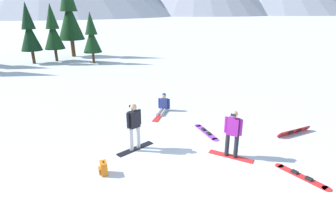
# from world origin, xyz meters

# --- Properties ---
(ground_plane) EXTENTS (800.00, 800.00, 0.00)m
(ground_plane) POSITION_xyz_m (0.00, 0.00, 0.00)
(ground_plane) COLOR silver
(snowboarder_foreground) EXTENTS (1.34, 1.31, 1.77)m
(snowboarder_foreground) POSITION_xyz_m (1.69, 0.98, 0.94)
(snowboarder_foreground) COLOR red
(snowboarder_foreground) RESTS_ON ground_plane
(snowboarder_midground) EXTENTS (1.51, 0.97, 1.81)m
(snowboarder_midground) POSITION_xyz_m (-1.52, 2.47, 0.96)
(snowboarder_midground) COLOR black
(snowboarder_midground) RESTS_ON ground_plane
(snowboarder_background) EXTENTS (1.23, 1.68, 0.94)m
(snowboarder_background) POSITION_xyz_m (0.50, 6.02, 0.32)
(snowboarder_background) COLOR #B7B7BC
(snowboarder_background) RESTS_ON ground_plane
(loose_snowboard_near_left) EXTENTS (1.89, 0.48, 0.26)m
(loose_snowboard_near_left) POSITION_xyz_m (5.14, 1.93, 0.13)
(loose_snowboard_near_left) COLOR red
(loose_snowboard_near_left) RESTS_ON ground_plane
(loose_snowboard_near_right) EXTENTS (0.48, 1.82, 0.09)m
(loose_snowboard_near_right) POSITION_xyz_m (1.64, 3.08, 0.02)
(loose_snowboard_near_right) COLOR #993FD8
(loose_snowboard_near_right) RESTS_ON ground_plane
(loose_snowboard_far_spare) EXTENTS (0.91, 1.81, 0.09)m
(loose_snowboard_far_spare) POSITION_xyz_m (3.26, -0.74, 0.02)
(loose_snowboard_far_spare) COLOR red
(loose_snowboard_far_spare) RESTS_ON ground_plane
(backpack_orange) EXTENTS (0.29, 0.34, 0.47)m
(backpack_orange) POSITION_xyz_m (-2.76, 1.09, 0.21)
(backpack_orange) COLOR orange
(backpack_orange) RESTS_ON ground_plane
(pine_tree_young) EXTENTS (1.73, 1.73, 4.73)m
(pine_tree_young) POSITION_xyz_m (-2.63, 20.33, 2.58)
(pine_tree_young) COLOR #472D19
(pine_tree_young) RESTS_ON ground_plane
(pine_tree_slender) EXTENTS (1.88, 1.88, 5.59)m
(pine_tree_slender) POSITION_xyz_m (-8.12, 21.72, 3.04)
(pine_tree_slender) COLOR #472D19
(pine_tree_slender) RESTS_ON ground_plane
(pine_tree_twin) EXTENTS (1.92, 1.92, 5.48)m
(pine_tree_twin) POSITION_xyz_m (-6.16, 22.48, 2.99)
(pine_tree_twin) COLOR #472D19
(pine_tree_twin) RESTS_ON ground_plane
(pine_tree_short) EXTENTS (2.69, 2.69, 8.20)m
(pine_tree_short) POSITION_xyz_m (-4.65, 24.93, 4.46)
(pine_tree_short) COLOR #472D19
(pine_tree_short) RESTS_ON ground_plane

